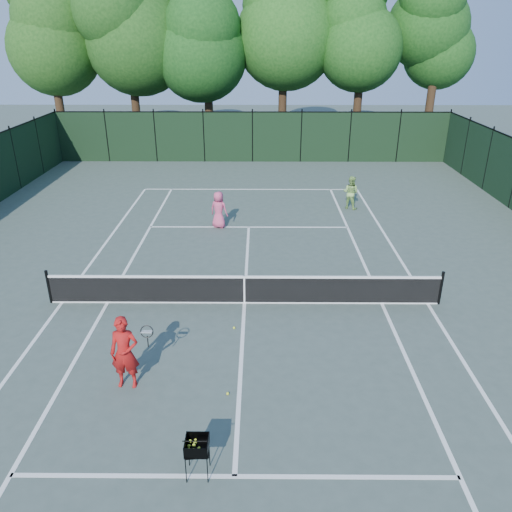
{
  "coord_description": "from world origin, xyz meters",
  "views": [
    {
      "loc": [
        0.44,
        -13.05,
        7.4
      ],
      "look_at": [
        0.34,
        1.0,
        1.1
      ],
      "focal_mm": 35.0,
      "sensor_mm": 36.0,
      "label": 1
    }
  ],
  "objects_px": {
    "coach": "(125,353)",
    "player_pink": "(219,210)",
    "ball_hopper": "(197,446)",
    "player_green": "(351,192)",
    "loose_ball_near_cart": "(228,394)",
    "loose_ball_midcourt": "(234,328)"
  },
  "relations": [
    {
      "from": "coach",
      "to": "player_pink",
      "type": "xyz_separation_m",
      "value": [
        1.33,
        10.2,
        -0.12
      ]
    },
    {
      "from": "player_pink",
      "to": "ball_hopper",
      "type": "height_order",
      "value": "player_pink"
    },
    {
      "from": "player_green",
      "to": "loose_ball_near_cart",
      "type": "bearing_deg",
      "value": 100.83
    },
    {
      "from": "player_pink",
      "to": "loose_ball_near_cart",
      "type": "xyz_separation_m",
      "value": [
        0.97,
        -10.54,
        -0.73
      ]
    },
    {
      "from": "ball_hopper",
      "to": "loose_ball_midcourt",
      "type": "height_order",
      "value": "ball_hopper"
    },
    {
      "from": "player_pink",
      "to": "player_green",
      "type": "relative_size",
      "value": 1.01
    },
    {
      "from": "player_green",
      "to": "ball_hopper",
      "type": "xyz_separation_m",
      "value": [
        -5.26,
        -15.21,
        -0.08
      ]
    },
    {
      "from": "player_green",
      "to": "coach",
      "type": "bearing_deg",
      "value": 91.85
    },
    {
      "from": "player_pink",
      "to": "loose_ball_near_cart",
      "type": "height_order",
      "value": "player_pink"
    },
    {
      "from": "coach",
      "to": "player_pink",
      "type": "height_order",
      "value": "coach"
    },
    {
      "from": "player_green",
      "to": "ball_hopper",
      "type": "height_order",
      "value": "player_green"
    },
    {
      "from": "coach",
      "to": "loose_ball_midcourt",
      "type": "height_order",
      "value": "coach"
    },
    {
      "from": "player_green",
      "to": "loose_ball_midcourt",
      "type": "height_order",
      "value": "player_green"
    },
    {
      "from": "player_green",
      "to": "loose_ball_midcourt",
      "type": "bearing_deg",
      "value": 96.1
    },
    {
      "from": "loose_ball_near_cart",
      "to": "loose_ball_midcourt",
      "type": "height_order",
      "value": "same"
    },
    {
      "from": "coach",
      "to": "loose_ball_midcourt",
      "type": "xyz_separation_m",
      "value": [
        2.32,
        2.39,
        -0.85
      ]
    },
    {
      "from": "ball_hopper",
      "to": "loose_ball_near_cart",
      "type": "bearing_deg",
      "value": 74.21
    },
    {
      "from": "loose_ball_midcourt",
      "to": "coach",
      "type": "bearing_deg",
      "value": -134.13
    },
    {
      "from": "loose_ball_near_cart",
      "to": "ball_hopper",
      "type": "bearing_deg",
      "value": -100.53
    },
    {
      "from": "ball_hopper",
      "to": "player_pink",
      "type": "bearing_deg",
      "value": 87.28
    },
    {
      "from": "player_pink",
      "to": "ball_hopper",
      "type": "xyz_separation_m",
      "value": [
        0.56,
        -12.73,
        -0.08
      ]
    },
    {
      "from": "coach",
      "to": "ball_hopper",
      "type": "relative_size",
      "value": 2.18
    }
  ]
}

